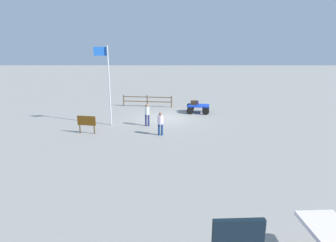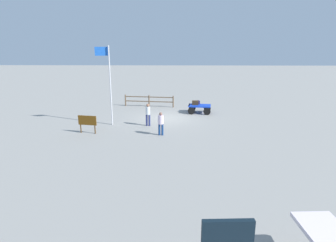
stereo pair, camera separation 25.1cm
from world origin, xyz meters
name	(u,v)px [view 1 (the left image)]	position (x,y,z in m)	size (l,w,h in m)	color
ground_plane	(165,118)	(0.00, 0.00, 0.00)	(120.00, 120.00, 0.00)	gray
luggage_cart	(198,107)	(-2.79, -1.86, 0.50)	(2.08, 1.60, 0.70)	#133AC9
suitcase_navy	(195,102)	(-2.54, -2.32, 0.84)	(0.67, 0.45, 0.29)	navy
suitcase_maroon	(194,103)	(-2.44, -1.97, 0.88)	(0.55, 0.31, 0.36)	#382918
worker_lead	(160,122)	(0.25, 4.44, 0.91)	(0.42, 0.42, 1.54)	navy
worker_trailing	(147,113)	(1.29, 2.23, 0.94)	(0.36, 0.36, 1.64)	navy
flagpole	(107,79)	(4.09, 1.96, 3.40)	(1.00, 0.25, 5.70)	silver
signboard	(87,122)	(5.15, 4.12, 0.81)	(1.27, 0.28, 1.21)	#4C3319
wooden_fence	(147,100)	(1.78, -4.43, 0.63)	(4.73, 0.69, 1.09)	brown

